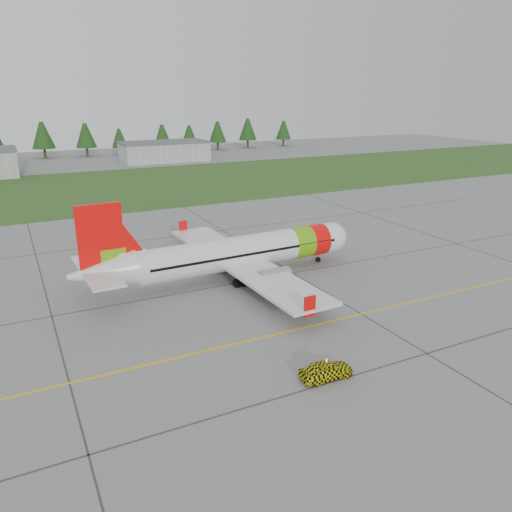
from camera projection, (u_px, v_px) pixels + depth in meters
ground at (317, 387)px, 33.87m from camera, size 320.00×320.00×0.00m
aircraft at (237, 253)px, 52.96m from camera, size 31.53×29.00×9.55m
follow_me_car at (327, 354)px, 34.26m from camera, size 1.38×1.61×3.87m
grass_strip at (99, 188)px, 103.44m from camera, size 320.00×50.00×0.03m
taxi_guideline at (263, 337)px, 40.65m from camera, size 120.00×0.25×0.02m
hangar_east at (164, 152)px, 143.85m from camera, size 24.00×12.00×5.20m
treeline at (63, 141)px, 149.40m from camera, size 160.00×8.00×10.00m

